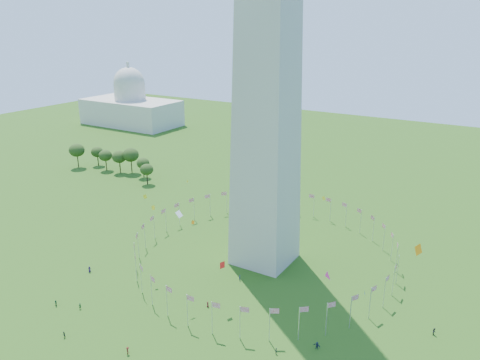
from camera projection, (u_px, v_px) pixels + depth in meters
name	position (u px, v px, depth m)	size (l,w,h in m)	color
ground	(162.00, 349.00, 108.21)	(600.00, 600.00, 0.00)	#224A11
flag_ring	(265.00, 247.00, 147.25)	(80.24, 80.24, 9.00)	silver
capitol_building	(130.00, 93.00, 334.71)	(70.00, 35.00, 46.00)	beige
kites_aloft	(246.00, 251.00, 114.91)	(97.05, 65.22, 36.97)	#CC2699
tree_line_west	(114.00, 161.00, 232.76)	(55.38, 15.84, 12.49)	#31501A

